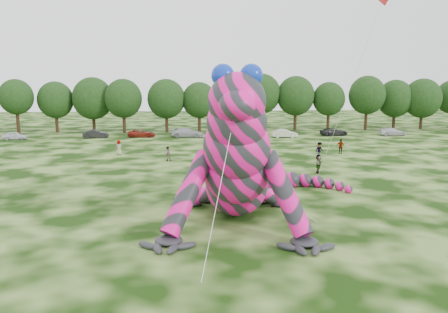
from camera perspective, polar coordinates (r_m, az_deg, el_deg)
ground at (r=24.74m, az=13.38°, el=-11.08°), size 240.00×240.00×0.00m
inflatable_gecko at (r=28.79m, az=1.66°, el=2.01°), size 18.72×21.35×9.69m
flying_kite at (r=35.08m, az=19.49°, el=17.40°), size 4.00×4.85×15.83m
tree_3 at (r=83.74m, az=-25.44°, el=5.91°), size 5.81×5.23×9.44m
tree_4 at (r=83.51m, az=-21.11°, el=6.05°), size 6.22×5.60×9.06m
tree_5 at (r=81.77m, az=-16.73°, el=6.48°), size 7.16×6.44×9.80m
tree_6 at (r=79.19m, az=-12.98°, el=6.44°), size 6.52×5.86×9.49m
tree_7 at (r=78.75m, az=-7.53°, el=6.58°), size 6.68×6.01×9.48m
tree_8 at (r=79.00m, az=-3.24°, el=6.46°), size 6.14×5.53×8.94m
tree_9 at (r=79.78m, az=0.56°, el=6.41°), size 5.27×4.74×8.68m
tree_10 at (r=81.91m, az=4.91°, el=7.10°), size 7.09×6.38×10.50m
tree_11 at (r=82.98m, az=9.32°, el=6.89°), size 7.01×6.31×10.07m
tree_12 at (r=84.41m, az=13.50°, el=6.42°), size 5.99×5.39×8.97m
tree_13 at (r=86.44m, az=18.14°, el=6.66°), size 6.83×6.15×10.13m
tree_14 at (r=90.62m, az=21.40°, el=6.36°), size 6.82×6.14×9.40m
tree_15 at (r=92.19m, az=24.46°, el=6.28°), size 7.17×6.45×9.63m
car_0 at (r=75.35m, az=-25.64°, el=2.47°), size 3.69×1.54×1.25m
car_1 at (r=72.93m, az=-16.40°, el=2.84°), size 4.11×1.71×1.32m
car_2 at (r=72.47m, az=-10.70°, el=2.99°), size 4.59×2.26×1.25m
car_3 at (r=71.36m, az=-4.82°, el=3.13°), size 5.41×2.80×1.50m
car_4 at (r=70.27m, az=2.21°, el=3.00°), size 4.06×1.70×1.37m
car_5 at (r=71.33m, az=7.95°, el=3.00°), size 4.21×1.83×1.35m
car_6 at (r=75.71m, az=14.17°, el=3.15°), size 4.73×2.49×1.27m
car_7 at (r=78.53m, az=21.11°, el=3.03°), size 4.61×2.02×1.32m
spectator_3 at (r=56.04m, az=14.97°, el=1.28°), size 1.10×1.04×1.83m
spectator_4 at (r=54.68m, az=-13.56°, el=1.14°), size 0.92×0.62×1.83m
spectator_0 at (r=43.13m, az=-3.42°, el=-0.95°), size 0.65×0.70×1.60m
spectator_2 at (r=52.69m, az=12.37°, el=0.87°), size 1.34×1.06×1.81m
spectator_1 at (r=49.39m, az=-7.41°, el=0.35°), size 0.96×0.85×1.64m
spectator_5 at (r=43.45m, az=12.24°, el=-0.92°), size 1.33×1.73×1.82m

